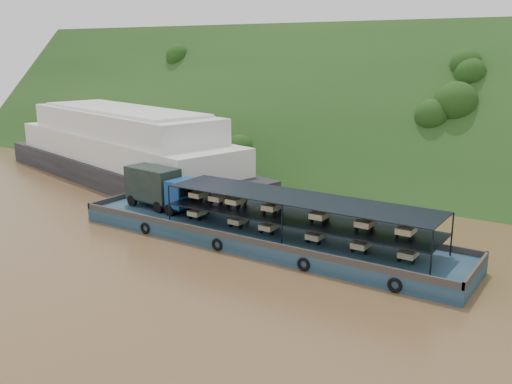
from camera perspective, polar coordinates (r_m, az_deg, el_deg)
The scene contains 4 objects.
ground at distance 50.05m, azimuth 0.03°, elevation -4.56°, with size 160.00×160.00×0.00m, color brown.
hillside at distance 81.60m, azimuth 14.03°, elevation 2.35°, with size 140.00×28.00×28.00m, color #183412.
cargo_barge at distance 48.96m, azimuth -0.92°, elevation -3.42°, with size 35.00×7.18×5.06m.
passenger_ferry at distance 73.29m, azimuth -13.05°, elevation 4.22°, with size 45.86×21.74×9.01m.
Camera 1 is at (25.97, -39.68, 16.01)m, focal length 40.00 mm.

